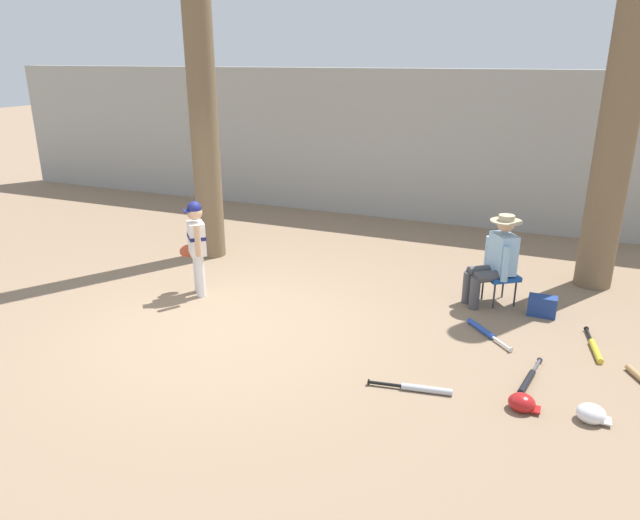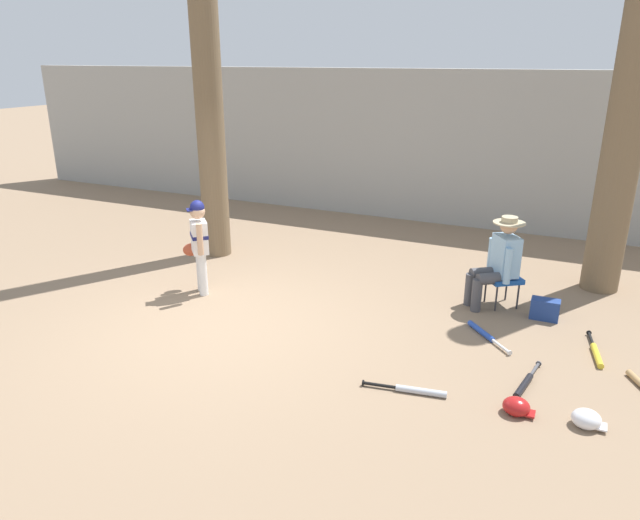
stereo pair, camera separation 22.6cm
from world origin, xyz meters
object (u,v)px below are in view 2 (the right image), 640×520
(seated_spectator, at_px, (498,260))
(bat_yellow_trainer, at_px, (596,353))
(tree_near_player, at_px, (207,69))
(batting_helmet_red, at_px, (517,407))
(young_ballplayer, at_px, (199,241))
(folding_stool, at_px, (503,279))
(bat_blue_youth, at_px, (484,333))
(handbag_beside_stool, at_px, (545,309))
(batting_helmet_white, at_px, (587,419))
(tree_behind_spectator, at_px, (624,136))
(bat_black_composite, at_px, (525,383))
(bat_aluminum_silver, at_px, (414,390))

(seated_spectator, bearing_deg, bat_yellow_trainer, -36.21)
(tree_near_player, height_order, batting_helmet_red, tree_near_player)
(young_ballplayer, bearing_deg, seated_spectator, 17.89)
(folding_stool, height_order, bat_yellow_trainer, folding_stool)
(bat_blue_youth, relative_size, batting_helmet_red, 2.17)
(handbag_beside_stool, xyz_separation_m, bat_yellow_trainer, (0.60, -0.76, -0.10))
(batting_helmet_white, bearing_deg, tree_behind_spectator, 88.73)
(seated_spectator, xyz_separation_m, handbag_beside_stool, (0.64, -0.15, -0.51))
(young_ballplayer, xyz_separation_m, seated_spectator, (3.74, 1.21, -0.10))
(bat_blue_youth, bearing_deg, tree_behind_spectator, 61.24)
(tree_near_player, height_order, bat_blue_youth, tree_near_player)
(batting_helmet_red, bearing_deg, young_ballplayer, 164.59)
(tree_behind_spectator, bearing_deg, batting_helmet_red, -100.30)
(bat_blue_youth, distance_m, batting_helmet_white, 1.80)
(tree_near_player, bearing_deg, tree_behind_spectator, 9.63)
(bat_black_composite, distance_m, bat_yellow_trainer, 1.16)
(tree_behind_spectator, relative_size, batting_helmet_white, 16.35)
(young_ballplayer, distance_m, folding_stool, 4.05)
(folding_stool, bearing_deg, handbag_beside_stool, -20.13)
(seated_spectator, relative_size, batting_helmet_red, 4.12)
(bat_black_composite, bearing_deg, seated_spectator, 107.85)
(bat_black_composite, height_order, bat_blue_youth, same)
(handbag_beside_stool, bearing_deg, bat_yellow_trainer, -51.67)
(young_ballplayer, bearing_deg, batting_helmet_white, -13.05)
(bat_blue_youth, bearing_deg, tree_near_player, 164.95)
(tree_behind_spectator, distance_m, bat_aluminum_silver, 4.56)
(tree_behind_spectator, distance_m, seated_spectator, 2.31)
(seated_spectator, relative_size, batting_helmet_white, 4.01)
(bat_aluminum_silver, bearing_deg, tree_behind_spectator, 66.69)
(tree_near_player, distance_m, seated_spectator, 5.04)
(bat_yellow_trainer, distance_m, bat_blue_youth, 1.19)
(bat_aluminum_silver, relative_size, batting_helmet_red, 2.82)
(bat_black_composite, bearing_deg, folding_stool, 105.18)
(tree_behind_spectator, relative_size, bat_yellow_trainer, 5.99)
(seated_spectator, xyz_separation_m, batting_helmet_white, (1.17, -2.35, -0.57))
(bat_black_composite, bearing_deg, batting_helmet_white, -39.83)
(tree_behind_spectator, xyz_separation_m, batting_helmet_white, (-0.08, -3.60, -2.04))
(tree_near_player, xyz_separation_m, young_ballplayer, (0.75, -1.49, -2.16))
(bat_yellow_trainer, xyz_separation_m, bat_blue_youth, (-1.19, -0.03, 0.00))
(batting_helmet_red, bearing_deg, folding_stool, 101.54)
(handbag_beside_stool, height_order, batting_helmet_white, handbag_beside_stool)
(tree_near_player, bearing_deg, young_ballplayer, -63.14)
(young_ballplayer, bearing_deg, batting_helmet_red, -15.41)
(bat_black_composite, xyz_separation_m, bat_blue_youth, (-0.56, 0.94, 0.00))
(tree_near_player, xyz_separation_m, tree_behind_spectator, (5.74, 0.97, -0.79))
(tree_near_player, xyz_separation_m, bat_yellow_trainer, (5.73, -1.19, -2.87))
(bat_blue_youth, distance_m, batting_helmet_red, 1.56)
(young_ballplayer, xyz_separation_m, batting_helmet_white, (4.91, -1.14, -0.67))
(tree_behind_spectator, relative_size, seated_spectator, 4.08)
(batting_helmet_red, bearing_deg, bat_yellow_trainer, 66.42)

